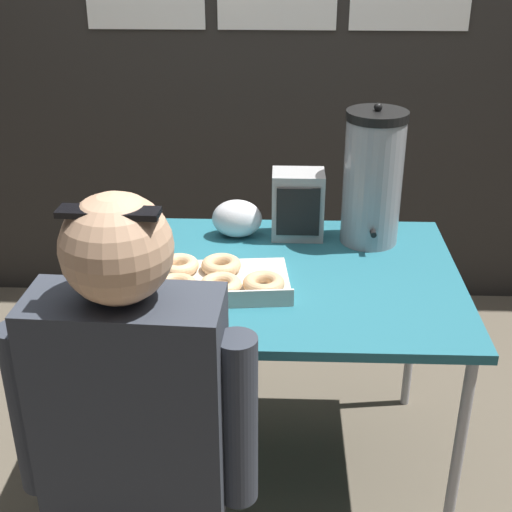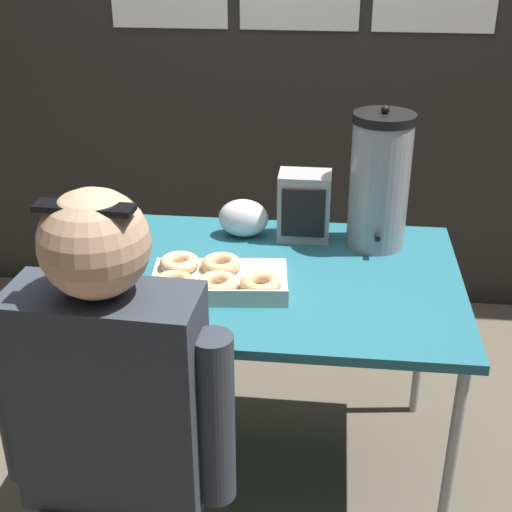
{
  "view_description": "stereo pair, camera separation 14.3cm",
  "coord_description": "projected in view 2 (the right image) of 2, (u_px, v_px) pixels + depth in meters",
  "views": [
    {
      "loc": [
        0.03,
        -1.89,
        1.73
      ],
      "look_at": [
        -0.04,
        0.0,
        0.81
      ],
      "focal_mm": 50.0,
      "sensor_mm": 36.0,
      "label": 1
    },
    {
      "loc": [
        0.17,
        -1.88,
        1.73
      ],
      "look_at": [
        -0.04,
        0.0,
        0.81
      ],
      "focal_mm": 50.0,
      "sensor_mm": 36.0,
      "label": 2
    }
  ],
  "objects": [
    {
      "name": "cell_phone",
      "position": [
        98.0,
        315.0,
        1.91
      ],
      "size": [
        0.11,
        0.16,
        0.01
      ],
      "rotation": [
        0.0,
        0.0,
        0.32
      ],
      "color": "black",
      "rests_on": "folding_table"
    },
    {
      "name": "coffee_urn",
      "position": [
        380.0,
        181.0,
        2.23
      ],
      "size": [
        0.19,
        0.22,
        0.46
      ],
      "color": "#939399",
      "rests_on": "folding_table"
    },
    {
      "name": "folding_table",
      "position": [
        270.0,
        290.0,
        2.15
      ],
      "size": [
        1.14,
        0.83,
        0.75
      ],
      "color": "#236675",
      "rests_on": "ground"
    },
    {
      "name": "donut_box",
      "position": [
        214.0,
        278.0,
        2.06
      ],
      "size": [
        0.42,
        0.31,
        0.05
      ],
      "rotation": [
        0.0,
        0.0,
        0.1
      ],
      "color": "beige",
      "rests_on": "folding_table"
    },
    {
      "name": "ground_plane",
      "position": [
        268.0,
        466.0,
        2.46
      ],
      "size": [
        12.0,
        12.0,
        0.0
      ],
      "primitive_type": "plane",
      "color": "brown"
    },
    {
      "name": "plastic_bag",
      "position": [
        243.0,
        218.0,
        2.36
      ],
      "size": [
        0.17,
        0.11,
        0.13
      ],
      "color": "white",
      "rests_on": "folding_table"
    },
    {
      "name": "person_seated",
      "position": [
        117.0,
        452.0,
        1.64
      ],
      "size": [
        0.55,
        0.24,
        1.25
      ],
      "rotation": [
        0.0,
        0.0,
        3.09
      ],
      "color": "#33332D",
      "rests_on": "ground"
    },
    {
      "name": "space_heater",
      "position": [
        304.0,
        206.0,
        2.32
      ],
      "size": [
        0.17,
        0.13,
        0.22
      ],
      "color": "#9E9E9E",
      "rests_on": "folding_table"
    }
  ]
}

